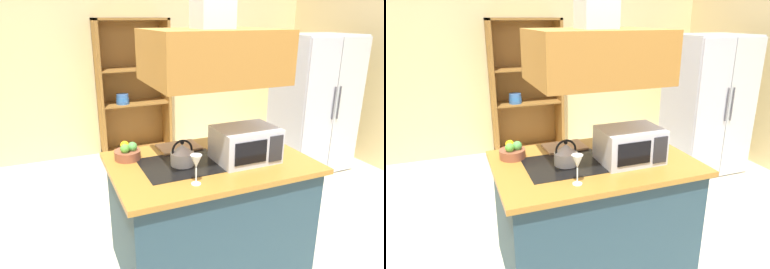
% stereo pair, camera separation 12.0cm
% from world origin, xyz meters
% --- Properties ---
extents(ground_plane, '(7.80, 7.80, 0.00)m').
position_xyz_m(ground_plane, '(0.00, 0.00, 0.00)').
color(ground_plane, beige).
extents(wall_back, '(6.00, 0.12, 2.70)m').
position_xyz_m(wall_back, '(0.00, 3.00, 1.35)').
color(wall_back, '#DEC787').
rests_on(wall_back, ground).
extents(kitchen_island, '(1.50, 0.99, 0.90)m').
position_xyz_m(kitchen_island, '(0.02, 0.13, 0.45)').
color(kitchen_island, '#25404B').
rests_on(kitchen_island, ground).
extents(range_hood, '(0.90, 0.70, 1.20)m').
position_xyz_m(range_hood, '(0.02, 0.13, 1.79)').
color(range_hood, '#A16A28').
extents(refrigerator, '(0.90, 0.77, 1.74)m').
position_xyz_m(refrigerator, '(2.13, 1.40, 0.87)').
color(refrigerator, '#B9BEC4').
rests_on(refrigerator, ground).
extents(dish_cabinet, '(0.99, 0.40, 1.93)m').
position_xyz_m(dish_cabinet, '(0.08, 2.78, 0.86)').
color(dish_cabinet, brown).
rests_on(dish_cabinet, ground).
extents(kettle, '(0.17, 0.17, 0.20)m').
position_xyz_m(kettle, '(-0.21, 0.13, 0.98)').
color(kettle, beige).
rests_on(kettle, kitchen_island).
extents(cutting_board, '(0.35, 0.25, 0.02)m').
position_xyz_m(cutting_board, '(-0.10, 0.47, 0.91)').
color(cutting_board, '#AA7D4E').
rests_on(cutting_board, kitchen_island).
extents(microwave, '(0.46, 0.35, 0.26)m').
position_xyz_m(microwave, '(0.27, 0.03, 1.03)').
color(microwave, '#B7BABF').
rests_on(microwave, kitchen_island).
extents(wine_glass_on_counter, '(0.08, 0.08, 0.21)m').
position_xyz_m(wine_glass_on_counter, '(-0.24, -0.20, 1.05)').
color(wine_glass_on_counter, silver).
rests_on(wine_glass_on_counter, kitchen_island).
extents(fruit_bowl, '(0.20, 0.20, 0.14)m').
position_xyz_m(fruit_bowl, '(-0.55, 0.40, 0.95)').
color(fruit_bowl, brown).
rests_on(fruit_bowl, kitchen_island).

